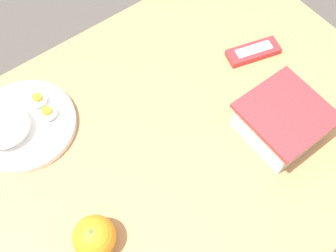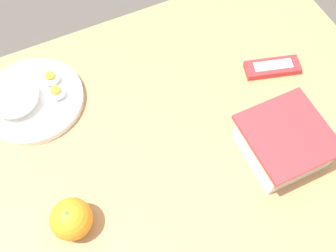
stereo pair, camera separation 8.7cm
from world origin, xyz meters
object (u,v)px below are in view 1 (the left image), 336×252
at_px(rice_plate, 19,125).
at_px(candy_bar, 253,52).
at_px(orange_fruit, 95,237).
at_px(food_container, 281,122).

bearing_deg(rice_plate, candy_bar, 164.49).
bearing_deg(rice_plate, orange_fruit, 90.73).
xyz_separation_m(orange_fruit, rice_plate, (0.00, -0.32, -0.02)).
bearing_deg(candy_bar, rice_plate, -15.51).
bearing_deg(orange_fruit, food_container, 175.74).
height_order(orange_fruit, rice_plate, orange_fruit).
bearing_deg(orange_fruit, rice_plate, -89.27).
xyz_separation_m(food_container, candy_bar, (-0.11, -0.20, -0.03)).
relative_size(food_container, orange_fruit, 2.05).
distance_m(orange_fruit, candy_bar, 0.60).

